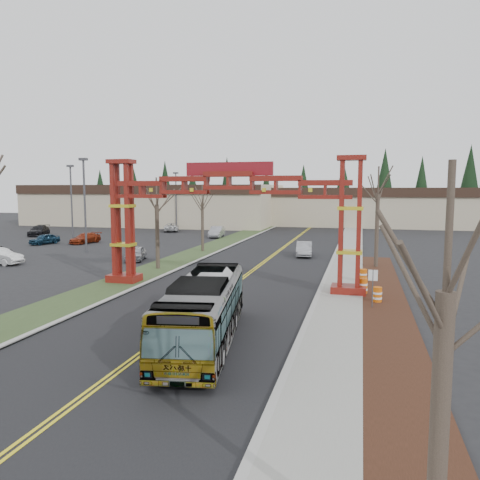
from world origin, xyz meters
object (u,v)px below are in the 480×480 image
(parked_car_mid_a, at_px, (85,238))
(barrel_mid, at_px, (363,287))
(bare_tree_right_far, at_px, (378,193))
(light_pole_far, at_px, (176,196))
(retail_building_east, at_px, (369,206))
(barrel_south, at_px, (377,295))
(parked_car_near_a, at_px, (136,253))
(parked_car_far_c, at_px, (39,231))
(bare_tree_median_far, at_px, (202,204))
(parked_car_far_b, at_px, (171,227))
(gateway_arch, at_px, (229,201))
(silver_sedan, at_px, (304,249))
(light_pole_mid, at_px, (71,197))
(bare_tree_right_near, at_px, (446,294))
(street_sign, at_px, (373,281))
(parked_car_mid_b, at_px, (44,239))
(transit_bus, at_px, (204,311))
(barrel_north, at_px, (363,276))
(parked_car_far_a, at_px, (217,232))
(retail_building_west, at_px, (157,204))
(light_pole_near, at_px, (85,198))
(bare_tree_median_mid, at_px, (157,205))

(parked_car_mid_a, xyz_separation_m, barrel_mid, (33.75, -20.84, -0.10))
(bare_tree_right_far, xyz_separation_m, light_pole_far, (-31.49, 31.64, -0.91))
(retail_building_east, xyz_separation_m, barrel_south, (-0.26, -63.91, -3.01))
(retail_building_east, bearing_deg, parked_car_near_a, -112.97)
(light_pole_far, distance_m, barrel_south, 54.84)
(parked_car_far_c, bearing_deg, bare_tree_median_far, -40.10)
(parked_car_far_c, bearing_deg, parked_car_far_b, 14.31)
(gateway_arch, bearing_deg, light_pole_far, 116.64)
(parked_car_far_c, xyz_separation_m, barrel_south, (46.60, -29.79, -0.23))
(silver_sedan, relative_size, light_pole_mid, 0.44)
(bare_tree_right_near, xyz_separation_m, barrel_mid, (-1.09, 22.96, -4.66))
(parked_car_far_b, height_order, street_sign, street_sign)
(light_pole_mid, bearing_deg, parked_car_far_b, 60.95)
(parked_car_mid_b, relative_size, street_sign, 1.68)
(transit_bus, xyz_separation_m, barrel_north, (6.83, 15.47, -0.98))
(parked_car_mid_a, relative_size, bare_tree_right_far, 0.51)
(gateway_arch, xyz_separation_m, parked_car_mid_a, (-24.84, 21.04, -5.34))
(silver_sedan, xyz_separation_m, parked_car_far_a, (-14.14, 15.38, 0.04))
(bare_tree_right_near, height_order, barrel_north, bare_tree_right_near)
(light_pole_far, bearing_deg, bare_tree_median_far, -62.03)
(gateway_arch, xyz_separation_m, parked_car_near_a, (-12.10, 9.81, -5.30))
(parked_car_near_a, height_order, bare_tree_right_far, bare_tree_right_far)
(bare_tree_median_far, bearing_deg, parked_car_near_a, -118.27)
(retail_building_west, bearing_deg, parked_car_mid_a, -81.09)
(parked_car_far_b, distance_m, parked_car_far_c, 19.56)
(gateway_arch, relative_size, street_sign, 8.03)
(bare_tree_right_near, bearing_deg, bare_tree_right_far, 90.00)
(parked_car_near_a, height_order, parked_car_far_c, parked_car_far_c)
(retail_building_west, distance_m, street_sign, 69.61)
(retail_building_east, height_order, parked_car_mid_b, retail_building_east)
(barrel_south, bearing_deg, bare_tree_median_far, 132.44)
(light_pole_mid, relative_size, barrel_mid, 9.18)
(retail_building_west, height_order, parked_car_near_a, retail_building_west)
(retail_building_east, height_order, barrel_mid, retail_building_east)
(light_pole_near, bearing_deg, street_sign, -30.37)
(parked_car_mid_b, height_order, bare_tree_right_far, bare_tree_right_far)
(parked_car_far_b, bearing_deg, barrel_south, 105.44)
(parked_car_mid_a, bearing_deg, barrel_north, -16.01)
(barrel_mid, bearing_deg, street_sign, -81.87)
(bare_tree_median_mid, xyz_separation_m, bare_tree_right_far, (18.00, 5.36, 0.97))
(bare_tree_median_far, height_order, light_pole_far, light_pole_far)
(parked_car_mid_b, xyz_separation_m, barrel_south, (38.85, -20.84, -0.15))
(bare_tree_right_far, bearing_deg, light_pole_near, 174.83)
(bare_tree_right_near, bearing_deg, parked_car_mid_a, 128.50)
(transit_bus, distance_m, silver_sedan, 28.19)
(bare_tree_right_near, relative_size, bare_tree_right_far, 0.83)
(parked_car_mid_a, distance_m, light_pole_near, 10.02)
(parked_car_far_a, distance_m, bare_tree_right_far, 30.18)
(parked_car_far_b, height_order, bare_tree_median_far, bare_tree_median_far)
(retail_building_west, height_order, bare_tree_median_far, retail_building_west)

